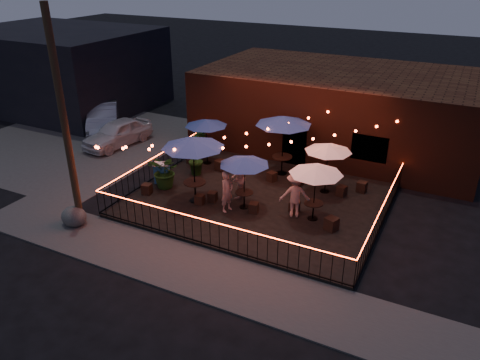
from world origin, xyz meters
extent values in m
plane|color=black|center=(0.00, 0.00, 0.00)|extent=(110.00, 110.00, 0.00)
cube|color=black|center=(0.00, 2.00, 0.07)|extent=(10.00, 8.00, 0.15)
cube|color=#464341|center=(0.00, -3.25, 0.03)|extent=(18.00, 2.50, 0.05)
cube|color=#464341|center=(-12.00, 4.00, 0.01)|extent=(11.00, 12.00, 0.02)
cube|color=#3B1B10|center=(1.00, 10.00, 2.00)|extent=(14.00, 8.00, 4.00)
cube|color=black|center=(0.00, 6.12, 1.10)|extent=(1.20, 0.24, 2.20)
cube|color=black|center=(3.50, 6.12, 1.60)|extent=(1.60, 0.24, 1.20)
cube|color=black|center=(-18.00, 9.00, 2.50)|extent=(12.00, 9.00, 5.00)
cylinder|color=#3E2B19|center=(-5.40, -2.60, 4.00)|extent=(0.26, 0.26, 8.00)
cube|color=black|center=(0.00, -2.00, 0.23)|extent=(10.00, 0.04, 0.04)
cube|color=black|center=(0.00, -2.00, 1.15)|extent=(10.00, 0.04, 0.04)
cube|color=#FB3812|center=(0.00, -2.00, 1.18)|extent=(10.00, 0.03, 0.02)
cube|color=black|center=(-5.00, 2.00, 0.23)|extent=(0.04, 8.00, 0.04)
cube|color=black|center=(-5.00, 2.00, 1.15)|extent=(0.04, 8.00, 0.04)
cube|color=#FB3812|center=(-5.00, 2.00, 1.18)|extent=(0.03, 8.00, 0.02)
cube|color=black|center=(5.00, 2.00, 0.23)|extent=(0.04, 8.00, 0.04)
cube|color=black|center=(5.00, 2.00, 1.15)|extent=(0.04, 8.00, 0.04)
cube|color=#FB3812|center=(5.00, 2.00, 1.18)|extent=(0.03, 8.00, 0.02)
cylinder|color=black|center=(-2.26, 0.68, 0.17)|extent=(0.50, 0.50, 0.03)
cylinder|color=black|center=(-2.26, 0.68, 0.57)|extent=(0.07, 0.07, 0.82)
cylinder|color=black|center=(-2.26, 0.68, 0.99)|extent=(0.91, 0.91, 0.05)
cylinder|color=black|center=(-2.26, 0.68, 1.51)|extent=(0.05, 0.05, 2.73)
cone|color=navy|center=(-2.26, 0.68, 2.71)|extent=(2.74, 2.74, 0.40)
cylinder|color=black|center=(-3.80, 4.27, 0.16)|extent=(0.40, 0.40, 0.03)
cylinder|color=black|center=(-3.80, 4.27, 0.49)|extent=(0.06, 0.06, 0.66)
cylinder|color=black|center=(-3.80, 4.27, 0.83)|extent=(0.73, 0.73, 0.04)
cylinder|color=black|center=(-3.80, 4.27, 1.25)|extent=(0.04, 0.04, 2.20)
cone|color=navy|center=(-3.80, 4.27, 2.22)|extent=(2.11, 2.11, 0.32)
cylinder|color=black|center=(-0.22, 1.08, 0.16)|extent=(0.39, 0.39, 0.03)
cylinder|color=black|center=(-0.22, 1.08, 0.48)|extent=(0.05, 0.05, 0.65)
cylinder|color=black|center=(-0.22, 1.08, 0.81)|extent=(0.72, 0.72, 0.04)
cylinder|color=black|center=(-0.22, 1.08, 1.23)|extent=(0.04, 0.04, 2.15)
cone|color=navy|center=(-0.22, 1.08, 2.17)|extent=(2.13, 2.13, 0.31)
cylinder|color=black|center=(-0.10, 4.75, 0.17)|extent=(0.50, 0.50, 0.03)
cylinder|color=black|center=(-0.10, 4.75, 0.57)|extent=(0.07, 0.07, 0.83)
cylinder|color=black|center=(-0.10, 4.75, 1.00)|extent=(0.92, 0.92, 0.05)
cylinder|color=black|center=(-0.10, 4.75, 1.53)|extent=(0.05, 0.05, 2.75)
cone|color=navy|center=(-0.10, 4.75, 2.73)|extent=(2.97, 2.97, 0.40)
cylinder|color=black|center=(2.53, 1.44, 0.16)|extent=(0.40, 0.40, 0.03)
cylinder|color=black|center=(2.53, 1.44, 0.49)|extent=(0.05, 0.05, 0.66)
cylinder|color=black|center=(2.53, 1.44, 0.83)|extent=(0.73, 0.73, 0.04)
cylinder|color=black|center=(2.53, 1.44, 1.25)|extent=(0.04, 0.04, 2.20)
cone|color=white|center=(2.53, 1.44, 2.21)|extent=(2.45, 2.45, 0.32)
cylinder|color=black|center=(2.24, 3.89, 0.16)|extent=(0.39, 0.39, 0.03)
cylinder|color=black|center=(2.24, 3.89, 0.48)|extent=(0.05, 0.05, 0.64)
cylinder|color=black|center=(2.24, 3.89, 0.81)|extent=(0.71, 0.71, 0.04)
cylinder|color=black|center=(2.24, 3.89, 1.22)|extent=(0.04, 0.04, 2.14)
cone|color=white|center=(2.24, 3.89, 2.16)|extent=(2.25, 2.25, 0.31)
cube|color=black|center=(-4.42, 0.29, 0.37)|extent=(0.43, 0.43, 0.44)
cube|color=black|center=(-1.95, 0.52, 0.35)|extent=(0.36, 0.36, 0.40)
cube|color=black|center=(-4.49, 3.91, 0.37)|extent=(0.41, 0.41, 0.43)
cube|color=black|center=(-2.82, 3.82, 0.40)|extent=(0.51, 0.51, 0.49)
cube|color=black|center=(-1.61, 0.96, 0.35)|extent=(0.39, 0.39, 0.41)
cube|color=black|center=(0.30, 0.87, 0.35)|extent=(0.40, 0.40, 0.41)
cube|color=black|center=(-0.20, 3.82, 0.36)|extent=(0.46, 0.46, 0.42)
cube|color=black|center=(0.96, 3.98, 0.40)|extent=(0.55, 0.55, 0.50)
cube|color=black|center=(1.69, 1.67, 0.36)|extent=(0.39, 0.39, 0.42)
cube|color=black|center=(3.40, 0.98, 0.40)|extent=(0.54, 0.54, 0.49)
cube|color=black|center=(2.98, 3.84, 0.37)|extent=(0.44, 0.44, 0.43)
cube|color=black|center=(3.65, 4.59, 0.38)|extent=(0.43, 0.43, 0.45)
imported|color=#CFA58E|center=(-0.70, 0.54, 0.99)|extent=(0.54, 0.69, 1.68)
imported|color=tan|center=(-0.86, 1.74, 1.00)|extent=(0.74, 0.90, 1.70)
imported|color=tan|center=(1.81, 1.34, 1.07)|extent=(1.36, 1.07, 1.84)
imported|color=#12360E|center=(-4.03, 1.17, 0.91)|extent=(1.46, 1.29, 1.53)
imported|color=#14360E|center=(-3.52, 2.87, 0.89)|extent=(1.01, 0.94, 1.48)
imported|color=#143710|center=(-4.56, 4.81, 0.81)|extent=(0.78, 0.78, 1.32)
cube|color=blue|center=(-4.50, 1.51, 0.58)|extent=(0.77, 0.67, 0.85)
cube|color=silver|center=(-4.50, 1.51, 1.03)|extent=(0.82, 0.73, 0.05)
ellipsoid|color=#42423D|center=(-5.46, -2.85, 0.37)|extent=(0.96, 0.82, 0.74)
imported|color=silver|center=(-9.51, 4.51, 0.69)|extent=(2.18, 4.26, 1.39)
imported|color=#A5A4AC|center=(-11.85, 6.04, 0.78)|extent=(4.28, 4.73, 1.57)
camera|label=1|loc=(7.05, -13.69, 9.23)|focal=35.00mm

